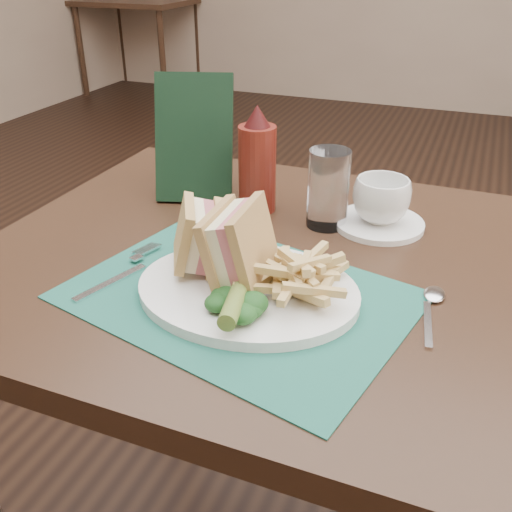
{
  "coord_description": "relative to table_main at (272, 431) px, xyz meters",
  "views": [
    {
      "loc": [
        0.25,
        -1.22,
        1.17
      ],
      "look_at": [
        0.01,
        -0.6,
        0.8
      ],
      "focal_mm": 40.0,
      "sensor_mm": 36.0,
      "label": 1
    }
  ],
  "objects": [
    {
      "name": "kale_garnish",
      "position": [
        0.01,
        -0.19,
        0.41
      ],
      "size": [
        0.11,
        0.08,
        0.03
      ],
      "primitive_type": null,
      "color": "#153A17",
      "rests_on": "plate"
    },
    {
      "name": "table_bg_left",
      "position": [
        -2.57,
        3.7,
        0.0
      ],
      "size": [
        0.9,
        0.75,
        0.75
      ],
      "primitive_type": null,
      "color": "black",
      "rests_on": "ground"
    },
    {
      "name": "fries_pile",
      "position": [
        0.07,
        -0.12,
        0.42
      ],
      "size": [
        0.18,
        0.2,
        0.06
      ],
      "primitive_type": null,
      "color": "tan",
      "rests_on": "plate"
    },
    {
      "name": "table_main",
      "position": [
        0.0,
        0.0,
        0.0
      ],
      "size": [
        0.9,
        0.75,
        0.75
      ],
      "primitive_type": null,
      "color": "black",
      "rests_on": "ground"
    },
    {
      "name": "ketchup_bottle",
      "position": [
        -0.09,
        0.14,
        0.47
      ],
      "size": [
        0.07,
        0.07,
        0.19
      ],
      "primitive_type": null,
      "rotation": [
        0.0,
        0.0,
        0.12
      ],
      "color": "#5A170F",
      "rests_on": "table_main"
    },
    {
      "name": "floor",
      "position": [
        0.0,
        0.5,
        -0.38
      ],
      "size": [
        7.0,
        7.0,
        0.0
      ],
      "primitive_type": "plane",
      "color": "black",
      "rests_on": "ground"
    },
    {
      "name": "sandwich_half_a",
      "position": [
        -0.09,
        -0.11,
        0.44
      ],
      "size": [
        0.11,
        0.12,
        0.1
      ],
      "primitive_type": null,
      "rotation": [
        0.0,
        0.24,
        0.51
      ],
      "color": "tan",
      "rests_on": "plate"
    },
    {
      "name": "saucer",
      "position": [
        0.13,
        0.15,
        0.38
      ],
      "size": [
        0.19,
        0.19,
        0.01
      ],
      "primitive_type": "cylinder",
      "rotation": [
        0.0,
        0.0,
        0.28
      ],
      "color": "white",
      "rests_on": "table_main"
    },
    {
      "name": "pickle_spear",
      "position": [
        0.02,
        -0.19,
        0.41
      ],
      "size": [
        0.05,
        0.12,
        0.03
      ],
      "primitive_type": "cylinder",
      "rotation": [
        1.54,
        0.0,
        0.21
      ],
      "color": "#59722B",
      "rests_on": "plate"
    },
    {
      "name": "spoon",
      "position": [
        0.24,
        -0.08,
        0.38
      ],
      "size": [
        0.06,
        0.15,
        0.01
      ],
      "primitive_type": null,
      "rotation": [
        0.0,
        0.0,
        0.14
      ],
      "color": "silver",
      "rests_on": "table_main"
    },
    {
      "name": "check_presenter",
      "position": [
        -0.21,
        0.16,
        0.49
      ],
      "size": [
        0.16,
        0.12,
        0.22
      ],
      "primitive_type": "cube",
      "rotation": [
        -0.31,
        0.0,
        0.31
      ],
      "color": "black",
      "rests_on": "table_main"
    },
    {
      "name": "wall_back",
      "position": [
        0.0,
        4.0,
        -0.38
      ],
      "size": [
        6.0,
        0.0,
        6.0
      ],
      "primitive_type": "plane",
      "rotation": [
        1.57,
        0.0,
        0.0
      ],
      "color": "tan",
      "rests_on": "ground"
    },
    {
      "name": "drinking_glass",
      "position": [
        0.04,
        0.13,
        0.44
      ],
      "size": [
        0.08,
        0.08,
        0.13
      ],
      "primitive_type": "cylinder",
      "rotation": [
        0.0,
        0.0,
        -0.25
      ],
      "color": "white",
      "rests_on": "table_main"
    },
    {
      "name": "sandwich_half_b",
      "position": [
        -0.03,
        -0.12,
        0.45
      ],
      "size": [
        0.08,
        0.11,
        0.11
      ],
      "primitive_type": null,
      "rotation": [
        0.0,
        -0.24,
        0.04
      ],
      "color": "tan",
      "rests_on": "plate"
    },
    {
      "name": "placemat",
      "position": [
        -0.01,
        -0.13,
        0.38
      ],
      "size": [
        0.5,
        0.41,
        0.0
      ],
      "primitive_type": "cube",
      "rotation": [
        0.0,
        0.0,
        -0.23
      ],
      "color": "#1C594B",
      "rests_on": "table_main"
    },
    {
      "name": "coffee_cup",
      "position": [
        0.13,
        0.15,
        0.42
      ],
      "size": [
        0.13,
        0.13,
        0.07
      ],
      "primitive_type": "imported",
      "rotation": [
        0.0,
        0.0,
        1.0
      ],
      "color": "white",
      "rests_on": "saucer"
    },
    {
      "name": "plate",
      "position": [
        0.01,
        -0.13,
        0.38
      ],
      "size": [
        0.31,
        0.26,
        0.01
      ],
      "primitive_type": null,
      "rotation": [
        0.0,
        0.0,
        0.06
      ],
      "color": "white",
      "rests_on": "placemat"
    },
    {
      "name": "fork",
      "position": [
        -0.18,
        -0.14,
        0.38
      ],
      "size": [
        0.08,
        0.17,
        0.01
      ],
      "primitive_type": null,
      "rotation": [
        0.0,
        0.0,
        -0.31
      ],
      "color": "silver",
      "rests_on": "placemat"
    }
  ]
}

